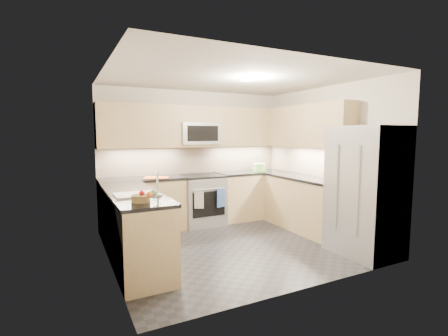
# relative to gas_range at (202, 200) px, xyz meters

# --- Properties ---
(floor) EXTENTS (3.60, 3.20, 0.00)m
(floor) POSITION_rel_gas_range_xyz_m (0.00, -1.28, -0.46)
(floor) COLOR #232227
(floor) RESTS_ON ground
(ceiling) EXTENTS (3.60, 3.20, 0.02)m
(ceiling) POSITION_rel_gas_range_xyz_m (0.00, -1.28, 2.04)
(ceiling) COLOR beige
(ceiling) RESTS_ON wall_back
(wall_back) EXTENTS (3.60, 0.02, 2.50)m
(wall_back) POSITION_rel_gas_range_xyz_m (0.00, 0.32, 0.79)
(wall_back) COLOR beige
(wall_back) RESTS_ON floor
(wall_front) EXTENTS (3.60, 0.02, 2.50)m
(wall_front) POSITION_rel_gas_range_xyz_m (0.00, -2.88, 0.79)
(wall_front) COLOR beige
(wall_front) RESTS_ON floor
(wall_left) EXTENTS (0.02, 3.20, 2.50)m
(wall_left) POSITION_rel_gas_range_xyz_m (-1.80, -1.28, 0.79)
(wall_left) COLOR beige
(wall_left) RESTS_ON floor
(wall_right) EXTENTS (0.02, 3.20, 2.50)m
(wall_right) POSITION_rel_gas_range_xyz_m (1.80, -1.28, 0.79)
(wall_right) COLOR beige
(wall_right) RESTS_ON floor
(base_cab_back_left) EXTENTS (1.42, 0.60, 0.90)m
(base_cab_back_left) POSITION_rel_gas_range_xyz_m (-1.09, 0.02, -0.01)
(base_cab_back_left) COLOR tan
(base_cab_back_left) RESTS_ON floor
(base_cab_back_right) EXTENTS (1.42, 0.60, 0.90)m
(base_cab_back_right) POSITION_rel_gas_range_xyz_m (1.09, 0.02, -0.01)
(base_cab_back_right) COLOR tan
(base_cab_back_right) RESTS_ON floor
(base_cab_right) EXTENTS (0.60, 1.70, 0.90)m
(base_cab_right) POSITION_rel_gas_range_xyz_m (1.50, -1.12, -0.01)
(base_cab_right) COLOR tan
(base_cab_right) RESTS_ON floor
(base_cab_peninsula) EXTENTS (0.60, 2.00, 0.90)m
(base_cab_peninsula) POSITION_rel_gas_range_xyz_m (-1.50, -1.28, -0.01)
(base_cab_peninsula) COLOR tan
(base_cab_peninsula) RESTS_ON floor
(countertop_back_left) EXTENTS (1.42, 0.63, 0.04)m
(countertop_back_left) POSITION_rel_gas_range_xyz_m (-1.09, 0.02, 0.47)
(countertop_back_left) COLOR black
(countertop_back_left) RESTS_ON base_cab_back_left
(countertop_back_right) EXTENTS (1.42, 0.63, 0.04)m
(countertop_back_right) POSITION_rel_gas_range_xyz_m (1.09, 0.02, 0.47)
(countertop_back_right) COLOR black
(countertop_back_right) RESTS_ON base_cab_back_right
(countertop_right) EXTENTS (0.63, 1.70, 0.04)m
(countertop_right) POSITION_rel_gas_range_xyz_m (1.50, -1.12, 0.47)
(countertop_right) COLOR black
(countertop_right) RESTS_ON base_cab_right
(countertop_peninsula) EXTENTS (0.63, 2.00, 0.04)m
(countertop_peninsula) POSITION_rel_gas_range_xyz_m (-1.50, -1.28, 0.47)
(countertop_peninsula) COLOR black
(countertop_peninsula) RESTS_ON base_cab_peninsula
(upper_cab_back) EXTENTS (3.60, 0.35, 0.75)m
(upper_cab_back) POSITION_rel_gas_range_xyz_m (0.00, 0.15, 1.37)
(upper_cab_back) COLOR tan
(upper_cab_back) RESTS_ON wall_back
(upper_cab_right) EXTENTS (0.35, 1.95, 0.75)m
(upper_cab_right) POSITION_rel_gas_range_xyz_m (1.62, -1.00, 1.37)
(upper_cab_right) COLOR tan
(upper_cab_right) RESTS_ON wall_right
(backsplash_back) EXTENTS (3.60, 0.01, 0.51)m
(backsplash_back) POSITION_rel_gas_range_xyz_m (0.00, 0.32, 0.74)
(backsplash_back) COLOR tan
(backsplash_back) RESTS_ON wall_back
(backsplash_right) EXTENTS (0.01, 2.30, 0.51)m
(backsplash_right) POSITION_rel_gas_range_xyz_m (1.80, -0.82, 0.74)
(backsplash_right) COLOR tan
(backsplash_right) RESTS_ON wall_right
(gas_range) EXTENTS (0.76, 0.65, 0.91)m
(gas_range) POSITION_rel_gas_range_xyz_m (0.00, 0.00, 0.00)
(gas_range) COLOR #93969A
(gas_range) RESTS_ON floor
(range_cooktop) EXTENTS (0.76, 0.65, 0.03)m
(range_cooktop) POSITION_rel_gas_range_xyz_m (0.00, 0.00, 0.46)
(range_cooktop) COLOR black
(range_cooktop) RESTS_ON gas_range
(oven_door_glass) EXTENTS (0.62, 0.02, 0.45)m
(oven_door_glass) POSITION_rel_gas_range_xyz_m (0.00, -0.33, -0.01)
(oven_door_glass) COLOR black
(oven_door_glass) RESTS_ON gas_range
(oven_handle) EXTENTS (0.60, 0.02, 0.02)m
(oven_handle) POSITION_rel_gas_range_xyz_m (0.00, -0.35, 0.26)
(oven_handle) COLOR #B2B5BA
(oven_handle) RESTS_ON gas_range
(microwave) EXTENTS (0.76, 0.40, 0.40)m
(microwave) POSITION_rel_gas_range_xyz_m (0.00, 0.12, 1.24)
(microwave) COLOR #A9ADB1
(microwave) RESTS_ON upper_cab_back
(microwave_door) EXTENTS (0.60, 0.01, 0.28)m
(microwave_door) POSITION_rel_gas_range_xyz_m (0.00, -0.08, 1.24)
(microwave_door) COLOR black
(microwave_door) RESTS_ON microwave
(refrigerator) EXTENTS (0.70, 0.90, 1.80)m
(refrigerator) POSITION_rel_gas_range_xyz_m (1.45, -2.43, 0.45)
(refrigerator) COLOR #A6AAAE
(refrigerator) RESTS_ON floor
(fridge_handle_left) EXTENTS (0.02, 0.02, 1.20)m
(fridge_handle_left) POSITION_rel_gas_range_xyz_m (1.08, -2.61, 0.49)
(fridge_handle_left) COLOR #B2B5BA
(fridge_handle_left) RESTS_ON refrigerator
(fridge_handle_right) EXTENTS (0.02, 0.02, 1.20)m
(fridge_handle_right) POSITION_rel_gas_range_xyz_m (1.08, -2.25, 0.49)
(fridge_handle_right) COLOR #B2B5BA
(fridge_handle_right) RESTS_ON refrigerator
(sink_basin) EXTENTS (0.52, 0.38, 0.16)m
(sink_basin) POSITION_rel_gas_range_xyz_m (-1.50, -1.53, 0.42)
(sink_basin) COLOR white
(sink_basin) RESTS_ON base_cab_peninsula
(faucet) EXTENTS (0.03, 0.03, 0.28)m
(faucet) POSITION_rel_gas_range_xyz_m (-1.24, -1.53, 0.62)
(faucet) COLOR silver
(faucet) RESTS_ON countertop_peninsula
(utensil_bowl) EXTENTS (0.31, 0.31, 0.15)m
(utensil_bowl) POSITION_rel_gas_range_xyz_m (1.29, 0.04, 0.56)
(utensil_bowl) COLOR #68AB49
(utensil_bowl) RESTS_ON countertop_back_right
(cutting_board) EXTENTS (0.48, 0.42, 0.01)m
(cutting_board) POSITION_rel_gas_range_xyz_m (-0.88, -0.09, 0.49)
(cutting_board) COLOR #C34B12
(cutting_board) RESTS_ON countertop_back_left
(fruit_basket) EXTENTS (0.25, 0.25, 0.08)m
(fruit_basket) POSITION_rel_gas_range_xyz_m (-1.54, -1.94, 0.52)
(fruit_basket) COLOR olive
(fruit_basket) RESTS_ON countertop_peninsula
(fruit_apple) EXTENTS (0.06, 0.06, 0.06)m
(fruit_apple) POSITION_rel_gas_range_xyz_m (-1.55, -2.04, 0.60)
(fruit_apple) COLOR red
(fruit_apple) RESTS_ON fruit_basket
(fruit_pear) EXTENTS (0.07, 0.07, 0.07)m
(fruit_pear) POSITION_rel_gas_range_xyz_m (-1.43, -2.08, 0.60)
(fruit_pear) COLOR #5CA948
(fruit_pear) RESTS_ON fruit_basket
(dish_towel_check) EXTENTS (0.15, 0.08, 0.30)m
(dish_towel_check) POSITION_rel_gas_range_xyz_m (-0.21, -0.37, 0.10)
(dish_towel_check) COLOR silver
(dish_towel_check) RESTS_ON oven_handle
(dish_towel_blue) EXTENTS (0.18, 0.06, 0.34)m
(dish_towel_blue) POSITION_rel_gas_range_xyz_m (0.22, -0.37, 0.10)
(dish_towel_blue) COLOR #304C85
(dish_towel_blue) RESTS_ON oven_handle
(fruit_orange) EXTENTS (0.07, 0.07, 0.07)m
(fruit_orange) POSITION_rel_gas_range_xyz_m (-1.49, -2.15, 0.60)
(fruit_orange) COLOR orange
(fruit_orange) RESTS_ON fruit_basket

